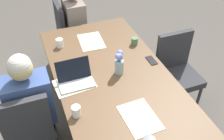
{
  "coord_description": "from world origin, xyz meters",
  "views": [
    {
      "loc": [
        1.78,
        -0.68,
        2.37
      ],
      "look_at": [
        0.0,
        0.0,
        0.8
      ],
      "focal_mm": 41.65,
      "sensor_mm": 36.0,
      "label": 1
    }
  ],
  "objects_px": {
    "chair_far_right_near": "(177,68)",
    "chair_near_left_near": "(28,124)",
    "dining_table": "(112,80)",
    "person_near_left_near": "(33,114)",
    "laptop_near_left_near": "(75,79)",
    "coffee_mug_centre_left": "(134,41)",
    "chair_head_left_left_far": "(69,30)",
    "flower_vase": "(119,61)",
    "person_head_left_left_far": "(76,30)",
    "phone_black": "(152,60)",
    "coffee_mug_near_left": "(76,111)",
    "coffee_mug_centre_right": "(60,43)"
  },
  "relations": [
    {
      "from": "person_head_left_left_far",
      "to": "phone_black",
      "type": "xyz_separation_m",
      "value": [
        1.26,
        0.49,
        0.23
      ]
    },
    {
      "from": "person_head_left_left_far",
      "to": "coffee_mug_centre_right",
      "type": "height_order",
      "value": "person_head_left_left_far"
    },
    {
      "from": "coffee_mug_centre_left",
      "to": "coffee_mug_centre_right",
      "type": "height_order",
      "value": "coffee_mug_centre_right"
    },
    {
      "from": "person_head_left_left_far",
      "to": "flower_vase",
      "type": "height_order",
      "value": "person_head_left_left_far"
    },
    {
      "from": "person_near_left_near",
      "to": "chair_head_left_left_far",
      "type": "height_order",
      "value": "person_near_left_near"
    },
    {
      "from": "coffee_mug_centre_left",
      "to": "chair_far_right_near",
      "type": "bearing_deg",
      "value": 57.3
    },
    {
      "from": "laptop_near_left_near",
      "to": "coffee_mug_centre_right",
      "type": "height_order",
      "value": "laptop_near_left_near"
    },
    {
      "from": "dining_table",
      "to": "coffee_mug_centre_right",
      "type": "bearing_deg",
      "value": -150.1
    },
    {
      "from": "chair_near_left_near",
      "to": "laptop_near_left_near",
      "type": "relative_size",
      "value": 2.81
    },
    {
      "from": "chair_near_left_near",
      "to": "phone_black",
      "type": "bearing_deg",
      "value": 96.76
    },
    {
      "from": "laptop_near_left_near",
      "to": "coffee_mug_near_left",
      "type": "xyz_separation_m",
      "value": [
        0.39,
        -0.09,
        0.01
      ]
    },
    {
      "from": "person_head_left_left_far",
      "to": "chair_far_right_near",
      "type": "relative_size",
      "value": 1.33
    },
    {
      "from": "person_head_left_left_far",
      "to": "dining_table",
      "type": "bearing_deg",
      "value": 1.59
    },
    {
      "from": "chair_head_left_left_far",
      "to": "flower_vase",
      "type": "xyz_separation_m",
      "value": [
        1.38,
        0.18,
        0.39
      ]
    },
    {
      "from": "phone_black",
      "to": "person_head_left_left_far",
      "type": "bearing_deg",
      "value": -159.18
    },
    {
      "from": "dining_table",
      "to": "chair_head_left_left_far",
      "type": "xyz_separation_m",
      "value": [
        -1.38,
        -0.11,
        -0.18
      ]
    },
    {
      "from": "phone_black",
      "to": "flower_vase",
      "type": "bearing_deg",
      "value": -81.87
    },
    {
      "from": "coffee_mug_centre_left",
      "to": "phone_black",
      "type": "xyz_separation_m",
      "value": [
        0.34,
        0.04,
        -0.04
      ]
    },
    {
      "from": "flower_vase",
      "to": "laptop_near_left_near",
      "type": "relative_size",
      "value": 0.77
    },
    {
      "from": "laptop_near_left_near",
      "to": "person_near_left_near",
      "type": "bearing_deg",
      "value": -85.01
    },
    {
      "from": "coffee_mug_near_left",
      "to": "phone_black",
      "type": "bearing_deg",
      "value": 115.69
    },
    {
      "from": "coffee_mug_centre_right",
      "to": "chair_head_left_left_far",
      "type": "bearing_deg",
      "value": 160.93
    },
    {
      "from": "laptop_near_left_near",
      "to": "coffee_mug_near_left",
      "type": "distance_m",
      "value": 0.4
    },
    {
      "from": "coffee_mug_centre_right",
      "to": "laptop_near_left_near",
      "type": "bearing_deg",
      "value": 0.91
    },
    {
      "from": "coffee_mug_centre_left",
      "to": "person_head_left_left_far",
      "type": "bearing_deg",
      "value": -153.92
    },
    {
      "from": "person_head_left_left_far",
      "to": "coffee_mug_near_left",
      "type": "xyz_separation_m",
      "value": [
        1.7,
        -0.41,
        0.28
      ]
    },
    {
      "from": "chair_far_right_near",
      "to": "coffee_mug_near_left",
      "type": "relative_size",
      "value": 9.26
    },
    {
      "from": "chair_near_left_near",
      "to": "person_near_left_near",
      "type": "bearing_deg",
      "value": 141.24
    },
    {
      "from": "flower_vase",
      "to": "coffee_mug_centre_left",
      "type": "bearing_deg",
      "value": 138.96
    },
    {
      "from": "chair_far_right_near",
      "to": "chair_near_left_near",
      "type": "bearing_deg",
      "value": -82.53
    },
    {
      "from": "phone_black",
      "to": "chair_near_left_near",
      "type": "bearing_deg",
      "value": -83.64
    },
    {
      "from": "phone_black",
      "to": "laptop_near_left_near",
      "type": "bearing_deg",
      "value": -87.43
    },
    {
      "from": "dining_table",
      "to": "flower_vase",
      "type": "distance_m",
      "value": 0.22
    },
    {
      "from": "dining_table",
      "to": "person_near_left_near",
      "type": "relative_size",
      "value": 1.72
    },
    {
      "from": "chair_near_left_near",
      "to": "chair_far_right_near",
      "type": "bearing_deg",
      "value": 97.47
    },
    {
      "from": "flower_vase",
      "to": "coffee_mug_centre_left",
      "type": "height_order",
      "value": "flower_vase"
    },
    {
      "from": "dining_table",
      "to": "person_head_left_left_far",
      "type": "xyz_separation_m",
      "value": [
        -1.32,
        -0.04,
        -0.16
      ]
    },
    {
      "from": "laptop_near_left_near",
      "to": "coffee_mug_centre_left",
      "type": "relative_size",
      "value": 3.91
    },
    {
      "from": "laptop_near_left_near",
      "to": "coffee_mug_near_left",
      "type": "bearing_deg",
      "value": -13.39
    },
    {
      "from": "laptop_near_left_near",
      "to": "phone_black",
      "type": "bearing_deg",
      "value": 92.96
    },
    {
      "from": "flower_vase",
      "to": "coffee_mug_near_left",
      "type": "height_order",
      "value": "flower_vase"
    },
    {
      "from": "dining_table",
      "to": "coffee_mug_centre_left",
      "type": "xyz_separation_m",
      "value": [
        -0.39,
        0.42,
        0.11
      ]
    },
    {
      "from": "person_near_left_near",
      "to": "coffee_mug_near_left",
      "type": "bearing_deg",
      "value": 43.68
    },
    {
      "from": "laptop_near_left_near",
      "to": "person_head_left_left_far",
      "type": "bearing_deg",
      "value": 166.22
    },
    {
      "from": "coffee_mug_centre_right",
      "to": "coffee_mug_near_left",
      "type": "bearing_deg",
      "value": -4.69
    },
    {
      "from": "chair_head_left_left_far",
      "to": "coffee_mug_centre_left",
      "type": "xyz_separation_m",
      "value": [
        0.98,
        0.53,
        0.3
      ]
    },
    {
      "from": "dining_table",
      "to": "person_near_left_near",
      "type": "height_order",
      "value": "person_near_left_near"
    },
    {
      "from": "person_near_left_near",
      "to": "chair_far_right_near",
      "type": "bearing_deg",
      "value": 95.15
    },
    {
      "from": "flower_vase",
      "to": "phone_black",
      "type": "distance_m",
      "value": 0.41
    },
    {
      "from": "dining_table",
      "to": "coffee_mug_near_left",
      "type": "distance_m",
      "value": 0.6
    }
  ]
}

